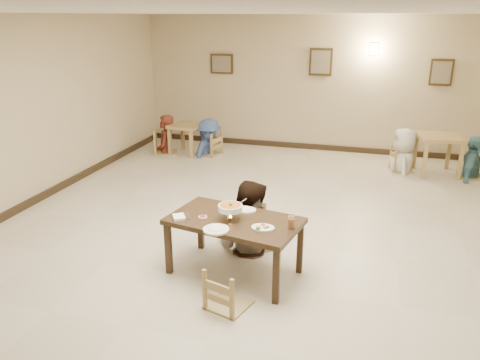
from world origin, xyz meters
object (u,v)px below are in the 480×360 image
(main_diner, at_px, (249,181))
(bg_chair_rl, at_px, (404,149))
(bg_table_right, at_px, (439,142))
(bg_diner_c, at_px, (406,128))
(chair_far, at_px, (252,212))
(bg_chair_lr, at_px, (208,133))
(main_table, at_px, (234,225))
(curry_warmer, at_px, (230,208))
(bg_diner_d, at_px, (476,136))
(drink_glass, at_px, (291,222))
(bg_diner_b, at_px, (208,119))
(chair_near, at_px, (228,269))
(bg_chair_ll, at_px, (165,131))
(bg_chair_rr, at_px, (474,152))
(bg_table_left, at_px, (186,130))
(bg_diner_a, at_px, (164,115))

(main_diner, distance_m, bg_chair_rl, 4.63)
(bg_table_right, xyz_separation_m, bg_diner_c, (-0.63, 0.05, 0.23))
(chair_far, relative_size, bg_chair_lr, 0.97)
(main_table, bearing_deg, curry_warmer, -126.03)
(curry_warmer, bearing_deg, bg_diner_d, 54.30)
(drink_glass, xyz_separation_m, bg_diner_b, (-2.73, 4.85, 0.03))
(bg_diner_c, height_order, bg_diner_d, bg_diner_c)
(bg_chair_lr, distance_m, bg_diner_d, 5.41)
(chair_near, xyz_separation_m, bg_diner_d, (3.23, 5.38, 0.37))
(bg_table_right, height_order, bg_chair_ll, bg_chair_ll)
(main_table, height_order, bg_chair_rr, bg_chair_rr)
(chair_near, height_order, bg_table_left, chair_near)
(bg_diner_c, relative_size, bg_diner_d, 1.07)
(curry_warmer, distance_m, bg_chair_rl, 5.28)
(bg_chair_ll, xyz_separation_m, bg_diner_d, (6.39, 0.06, 0.29))
(curry_warmer, xyz_separation_m, bg_chair_rl, (2.14, 4.81, -0.42))
(chair_far, relative_size, bg_chair_rr, 0.96)
(bg_diner_c, bearing_deg, curry_warmer, -29.86)
(drink_glass, xyz_separation_m, bg_chair_ll, (-3.71, 4.71, -0.26))
(bg_chair_rl, height_order, bg_diner_c, bg_diner_c)
(bg_chair_ll, bearing_deg, curry_warmer, -169.24)
(drink_glass, bearing_deg, bg_table_right, 66.91)
(main_diner, xyz_separation_m, bg_diner_a, (-3.02, 3.94, -0.07))
(bg_chair_ll, bearing_deg, bg_table_right, -110.93)
(chair_far, distance_m, bg_table_left, 4.71)
(chair_near, bearing_deg, main_table, -61.73)
(bg_diner_d, bearing_deg, main_diner, 156.69)
(bg_chair_ll, distance_m, bg_diner_a, 0.35)
(bg_table_right, height_order, bg_chair_rl, bg_chair_rl)
(drink_glass, height_order, bg_diner_a, bg_diner_a)
(curry_warmer, relative_size, bg_table_left, 0.42)
(main_diner, bearing_deg, bg_chair_ll, -42.92)
(chair_far, xyz_separation_m, chair_near, (0.11, -1.44, -0.05))
(main_table, height_order, bg_chair_ll, bg_chair_ll)
(bg_chair_rl, distance_m, bg_diner_c, 0.42)
(bg_chair_ll, xyz_separation_m, bg_diner_c, (5.13, 0.14, 0.35))
(curry_warmer, relative_size, bg_chair_rr, 0.31)
(bg_table_right, distance_m, bg_diner_d, 0.66)
(curry_warmer, bearing_deg, main_table, 42.88)
(chair_near, relative_size, curry_warmer, 2.80)
(bg_chair_lr, bearing_deg, bg_table_right, 104.51)
(bg_diner_d, bearing_deg, bg_chair_rr, 0.00)
(bg_diner_b, bearing_deg, main_table, -149.94)
(main_table, bearing_deg, bg_chair_lr, 124.20)
(bg_diner_a, bearing_deg, bg_diner_c, 76.33)
(drink_glass, relative_size, bg_chair_rr, 0.15)
(bg_diner_c, bearing_deg, bg_diner_b, -95.97)
(bg_table_left, distance_m, bg_diner_a, 0.60)
(chair_far, distance_m, bg_chair_ll, 4.93)
(bg_chair_rr, bearing_deg, bg_diner_c, -86.72)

